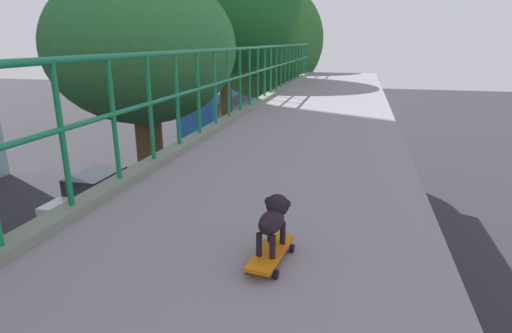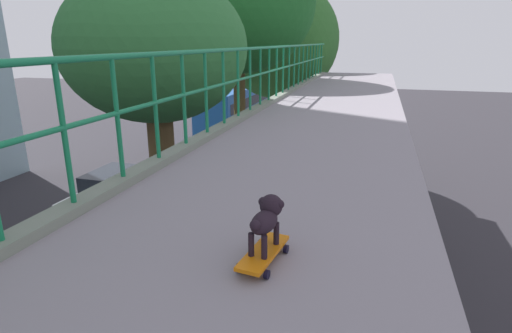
{
  "view_description": "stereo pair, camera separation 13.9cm",
  "coord_description": "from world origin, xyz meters",
  "px_view_note": "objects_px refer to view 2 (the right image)",
  "views": [
    {
      "loc": [
        1.84,
        -0.48,
        6.44
      ],
      "look_at": [
        1.06,
        2.65,
        5.44
      ],
      "focal_mm": 28.58,
      "sensor_mm": 36.0,
      "label": 1
    },
    {
      "loc": [
        1.97,
        -0.44,
        6.44
      ],
      "look_at": [
        1.06,
        2.65,
        5.44
      ],
      "focal_mm": 28.58,
      "sensor_mm": 36.0,
      "label": 2
    }
  ],
  "objects_px": {
    "car_white_sixth": "(111,189)",
    "toy_skateboard": "(263,253)",
    "small_dog": "(267,217)",
    "car_black_fifth": "(140,233)",
    "city_bus": "(237,105)"
  },
  "relations": [
    {
      "from": "car_black_fifth",
      "to": "city_bus",
      "type": "bearing_deg",
      "value": 100.09
    },
    {
      "from": "toy_skateboard",
      "to": "small_dog",
      "type": "bearing_deg",
      "value": 84.59
    },
    {
      "from": "car_white_sixth",
      "to": "city_bus",
      "type": "distance_m",
      "value": 15.74
    },
    {
      "from": "car_black_fifth",
      "to": "toy_skateboard",
      "type": "distance_m",
      "value": 10.85
    },
    {
      "from": "car_black_fifth",
      "to": "city_bus",
      "type": "distance_m",
      "value": 19.27
    },
    {
      "from": "car_black_fifth",
      "to": "small_dog",
      "type": "height_order",
      "value": "small_dog"
    },
    {
      "from": "small_dog",
      "to": "car_white_sixth",
      "type": "bearing_deg",
      "value": 130.72
    },
    {
      "from": "car_white_sixth",
      "to": "toy_skateboard",
      "type": "relative_size",
      "value": 8.83
    },
    {
      "from": "car_black_fifth",
      "to": "car_white_sixth",
      "type": "distance_m",
      "value": 4.66
    },
    {
      "from": "car_black_fifth",
      "to": "toy_skateboard",
      "type": "xyz_separation_m",
      "value": [
        6.09,
        -7.79,
        4.46
      ]
    },
    {
      "from": "city_bus",
      "to": "toy_skateboard",
      "type": "xyz_separation_m",
      "value": [
        9.46,
        -26.73,
        3.41
      ]
    },
    {
      "from": "car_white_sixth",
      "to": "small_dog",
      "type": "distance_m",
      "value": 15.24
    },
    {
      "from": "city_bus",
      "to": "small_dog",
      "type": "height_order",
      "value": "small_dog"
    },
    {
      "from": "car_white_sixth",
      "to": "toy_skateboard",
      "type": "bearing_deg",
      "value": -49.43
    },
    {
      "from": "car_black_fifth",
      "to": "toy_skateboard",
      "type": "height_order",
      "value": "toy_skateboard"
    }
  ]
}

